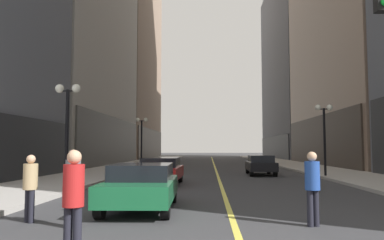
{
  "coord_description": "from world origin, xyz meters",
  "views": [
    {
      "loc": [
        -0.59,
        -4.11,
        1.79
      ],
      "look_at": [
        -2.33,
        35.19,
        4.75
      ],
      "focal_mm": 34.91,
      "sensor_mm": 36.0,
      "label": 1
    }
  ],
  "objects_px": {
    "pedestrian_in_red_jacket": "(73,195)",
    "pedestrian_in_grey_suit": "(73,182)",
    "street_lamp_left_far": "(142,131)",
    "street_lamp_right_mid": "(324,124)",
    "car_green": "(142,185)",
    "car_red": "(161,170)",
    "pedestrian_in_tan_trench": "(30,183)",
    "car_black": "(261,164)",
    "pedestrian_in_blue_hoodie": "(312,183)",
    "street_lamp_left_near": "(67,112)"
  },
  "relations": [
    {
      "from": "pedestrian_in_red_jacket",
      "to": "pedestrian_in_grey_suit",
      "type": "height_order",
      "value": "pedestrian_in_red_jacket"
    },
    {
      "from": "car_red",
      "to": "pedestrian_in_blue_hoodie",
      "type": "height_order",
      "value": "pedestrian_in_blue_hoodie"
    },
    {
      "from": "car_red",
      "to": "street_lamp_left_far",
      "type": "distance_m",
      "value": 14.45
    },
    {
      "from": "pedestrian_in_red_jacket",
      "to": "pedestrian_in_tan_trench",
      "type": "xyz_separation_m",
      "value": [
        -2.15,
        2.97,
        -0.09
      ]
    },
    {
      "from": "pedestrian_in_red_jacket",
      "to": "pedestrian_in_grey_suit",
      "type": "distance_m",
      "value": 2.61
    },
    {
      "from": "pedestrian_in_red_jacket",
      "to": "pedestrian_in_blue_hoodie",
      "type": "height_order",
      "value": "pedestrian_in_red_jacket"
    },
    {
      "from": "street_lamp_left_far",
      "to": "street_lamp_right_mid",
      "type": "height_order",
      "value": "same"
    },
    {
      "from": "pedestrian_in_tan_trench",
      "to": "street_lamp_right_mid",
      "type": "xyz_separation_m",
      "value": [
        11.32,
        13.87,
        2.31
      ]
    },
    {
      "from": "street_lamp_left_far",
      "to": "pedestrian_in_tan_trench",
      "type": "bearing_deg",
      "value": -86.35
    },
    {
      "from": "street_lamp_left_near",
      "to": "pedestrian_in_red_jacket",
      "type": "bearing_deg",
      "value": -68.15
    },
    {
      "from": "car_red",
      "to": "pedestrian_in_blue_hoodie",
      "type": "xyz_separation_m",
      "value": [
        4.74,
        -9.55,
        0.28
      ]
    },
    {
      "from": "car_green",
      "to": "car_red",
      "type": "distance_m",
      "value": 7.41
    },
    {
      "from": "car_black",
      "to": "pedestrian_in_tan_trench",
      "type": "relative_size",
      "value": 2.48
    },
    {
      "from": "car_green",
      "to": "pedestrian_in_grey_suit",
      "type": "bearing_deg",
      "value": -114.18
    },
    {
      "from": "car_red",
      "to": "pedestrian_in_red_jacket",
      "type": "distance_m",
      "value": 12.36
    },
    {
      "from": "car_red",
      "to": "car_black",
      "type": "xyz_separation_m",
      "value": [
        5.81,
        6.79,
        -0.0
      ]
    },
    {
      "from": "pedestrian_in_red_jacket",
      "to": "pedestrian_in_tan_trench",
      "type": "height_order",
      "value": "pedestrian_in_red_jacket"
    },
    {
      "from": "street_lamp_left_far",
      "to": "pedestrian_in_grey_suit",
      "type": "bearing_deg",
      "value": -83.46
    },
    {
      "from": "pedestrian_in_red_jacket",
      "to": "pedestrian_in_blue_hoodie",
      "type": "bearing_deg",
      "value": 31.61
    },
    {
      "from": "pedestrian_in_red_jacket",
      "to": "street_lamp_right_mid",
      "type": "height_order",
      "value": "street_lamp_right_mid"
    },
    {
      "from": "street_lamp_left_near",
      "to": "pedestrian_in_grey_suit",
      "type": "bearing_deg",
      "value": -67.64
    },
    {
      "from": "car_black",
      "to": "pedestrian_in_red_jacket",
      "type": "xyz_separation_m",
      "value": [
        -5.63,
        -19.15,
        0.31
      ]
    },
    {
      "from": "car_green",
      "to": "car_red",
      "type": "relative_size",
      "value": 0.95
    },
    {
      "from": "pedestrian_in_grey_suit",
      "to": "car_red",
      "type": "bearing_deg",
      "value": 85.74
    },
    {
      "from": "car_green",
      "to": "pedestrian_in_red_jacket",
      "type": "bearing_deg",
      "value": -92.47
    },
    {
      "from": "street_lamp_right_mid",
      "to": "car_black",
      "type": "bearing_deg",
      "value": 146.83
    },
    {
      "from": "car_black",
      "to": "street_lamp_left_near",
      "type": "bearing_deg",
      "value": -132.54
    },
    {
      "from": "car_red",
      "to": "pedestrian_in_tan_trench",
      "type": "xyz_separation_m",
      "value": [
        -1.98,
        -9.39,
        0.22
      ]
    },
    {
      "from": "car_black",
      "to": "street_lamp_left_near",
      "type": "relative_size",
      "value": 0.91
    },
    {
      "from": "pedestrian_in_blue_hoodie",
      "to": "car_black",
      "type": "bearing_deg",
      "value": 86.27
    },
    {
      "from": "car_black",
      "to": "pedestrian_in_red_jacket",
      "type": "height_order",
      "value": "pedestrian_in_red_jacket"
    },
    {
      "from": "pedestrian_in_blue_hoodie",
      "to": "street_lamp_right_mid",
      "type": "height_order",
      "value": "street_lamp_right_mid"
    },
    {
      "from": "car_green",
      "to": "street_lamp_left_near",
      "type": "relative_size",
      "value": 0.94
    },
    {
      "from": "street_lamp_left_near",
      "to": "street_lamp_right_mid",
      "type": "bearing_deg",
      "value": 31.3
    },
    {
      "from": "street_lamp_left_near",
      "to": "street_lamp_right_mid",
      "type": "height_order",
      "value": "same"
    },
    {
      "from": "pedestrian_in_grey_suit",
      "to": "street_lamp_left_far",
      "type": "bearing_deg",
      "value": 96.54
    },
    {
      "from": "car_black",
      "to": "street_lamp_left_far",
      "type": "height_order",
      "value": "street_lamp_left_far"
    },
    {
      "from": "street_lamp_left_near",
      "to": "street_lamp_left_far",
      "type": "bearing_deg",
      "value": 90.0
    },
    {
      "from": "pedestrian_in_blue_hoodie",
      "to": "street_lamp_left_near",
      "type": "distance_m",
      "value": 10.55
    },
    {
      "from": "pedestrian_in_tan_trench",
      "to": "street_lamp_left_far",
      "type": "bearing_deg",
      "value": 93.65
    },
    {
      "from": "car_green",
      "to": "street_lamp_right_mid",
      "type": "height_order",
      "value": "street_lamp_right_mid"
    },
    {
      "from": "street_lamp_left_far",
      "to": "street_lamp_right_mid",
      "type": "xyz_separation_m",
      "value": [
        12.8,
        -9.32,
        0.0
      ]
    },
    {
      "from": "car_red",
      "to": "car_black",
      "type": "relative_size",
      "value": 1.08
    },
    {
      "from": "car_black",
      "to": "pedestrian_in_blue_hoodie",
      "type": "xyz_separation_m",
      "value": [
        -1.06,
        -16.34,
        0.28
      ]
    },
    {
      "from": "car_black",
      "to": "street_lamp_right_mid",
      "type": "height_order",
      "value": "street_lamp_right_mid"
    },
    {
      "from": "pedestrian_in_red_jacket",
      "to": "street_lamp_left_far",
      "type": "bearing_deg",
      "value": 97.9
    },
    {
      "from": "pedestrian_in_red_jacket",
      "to": "street_lamp_left_far",
      "type": "xyz_separation_m",
      "value": [
        -3.63,
        26.16,
        2.23
      ]
    },
    {
      "from": "street_lamp_left_near",
      "to": "car_red",
      "type": "bearing_deg",
      "value": 43.71
    },
    {
      "from": "car_black",
      "to": "pedestrian_in_red_jacket",
      "type": "relative_size",
      "value": 2.3
    },
    {
      "from": "pedestrian_in_blue_hoodie",
      "to": "street_lamp_left_far",
      "type": "xyz_separation_m",
      "value": [
        -8.2,
        23.35,
        2.26
      ]
    }
  ]
}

